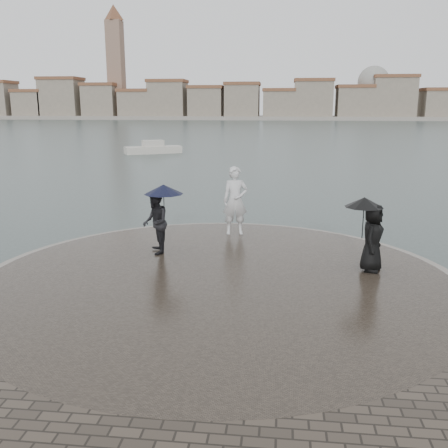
# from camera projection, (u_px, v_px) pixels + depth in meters

# --- Properties ---
(ground) EXTENTS (400.00, 400.00, 0.00)m
(ground) POSITION_uv_depth(u_px,v_px,m) (195.00, 357.00, 9.39)
(ground) COLOR #2B3835
(ground) RESTS_ON ground
(kerb_ring) EXTENTS (12.50, 12.50, 0.32)m
(kerb_ring) POSITION_uv_depth(u_px,v_px,m) (218.00, 285.00, 12.73)
(kerb_ring) COLOR gray
(kerb_ring) RESTS_ON ground
(quay_tip) EXTENTS (11.90, 11.90, 0.36)m
(quay_tip) POSITION_uv_depth(u_px,v_px,m) (218.00, 284.00, 12.73)
(quay_tip) COLOR #2D261E
(quay_tip) RESTS_ON ground
(statue) EXTENTS (0.92, 0.68, 2.29)m
(statue) POSITION_uv_depth(u_px,v_px,m) (235.00, 201.00, 16.76)
(statue) COLOR silver
(statue) RESTS_ON quay_tip
(visitor_left) EXTENTS (1.30, 1.22, 2.04)m
(visitor_left) POSITION_uv_depth(u_px,v_px,m) (157.00, 215.00, 14.53)
(visitor_left) COLOR black
(visitor_left) RESTS_ON quay_tip
(visitor_right) EXTENTS (1.18, 1.12, 1.95)m
(visitor_right) POSITION_uv_depth(u_px,v_px,m) (371.00, 230.00, 12.98)
(visitor_right) COLOR black
(visitor_right) RESTS_ON quay_tip
(far_skyline) EXTENTS (260.00, 20.00, 37.00)m
(far_skyline) POSITION_uv_depth(u_px,v_px,m) (260.00, 102.00, 164.08)
(far_skyline) COLOR gray
(far_skyline) RESTS_ON ground
(boats) EXTENTS (44.13, 8.18, 1.50)m
(boats) POSITION_uv_depth(u_px,v_px,m) (356.00, 154.00, 45.05)
(boats) COLOR beige
(boats) RESTS_ON ground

